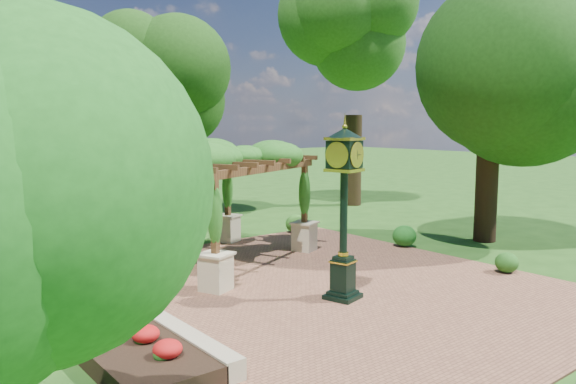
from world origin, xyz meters
TOP-DOWN VIEW (x-y plane):
  - ground at (0.00, 0.00)m, footprint 120.00×120.00m
  - brick_plaza at (0.00, 1.00)m, footprint 10.00×12.00m
  - border_wall at (-4.60, 0.50)m, footprint 0.35×5.00m
  - flower_bed at (-5.50, 0.50)m, footprint 1.50×5.00m
  - pedestal_clock at (-0.41, 0.00)m, footprint 0.95×0.95m
  - pergola at (-0.71, 4.59)m, footprint 6.42×5.33m
  - sundial at (0.08, 8.22)m, footprint 0.59×0.59m
  - shrub_front at (4.54, -1.13)m, footprint 0.68×0.68m
  - shrub_mid at (4.93, 2.66)m, footprint 0.88×0.88m
  - shrub_back at (3.67, 6.64)m, footprint 0.85×0.85m
  - tree_north at (0.91, 12.05)m, footprint 3.94×3.94m
  - tree_east_far at (10.42, 10.43)m, footprint 5.33×5.33m
  - tree_east_near at (7.88, 1.62)m, footprint 5.12×5.12m

SIDE VIEW (x-z plane):
  - ground at x=0.00m, z-range 0.00..0.00m
  - brick_plaza at x=0.00m, z-range 0.00..0.04m
  - flower_bed at x=-5.50m, z-range 0.00..0.36m
  - border_wall at x=-4.60m, z-range 0.00..0.40m
  - shrub_front at x=4.54m, z-range 0.04..0.59m
  - shrub_back at x=3.67m, z-range 0.04..0.69m
  - sundial at x=0.08m, z-range -0.05..0.80m
  - shrub_mid at x=4.93m, z-range 0.04..0.72m
  - pedestal_clock at x=-0.41m, z-range 0.39..4.32m
  - pergola at x=-0.71m, z-range 1.11..4.58m
  - tree_north at x=0.91m, z-range 1.55..9.99m
  - tree_east_near at x=7.88m, z-range 1.58..10.03m
  - tree_east_far at x=10.42m, z-range 2.11..13.40m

